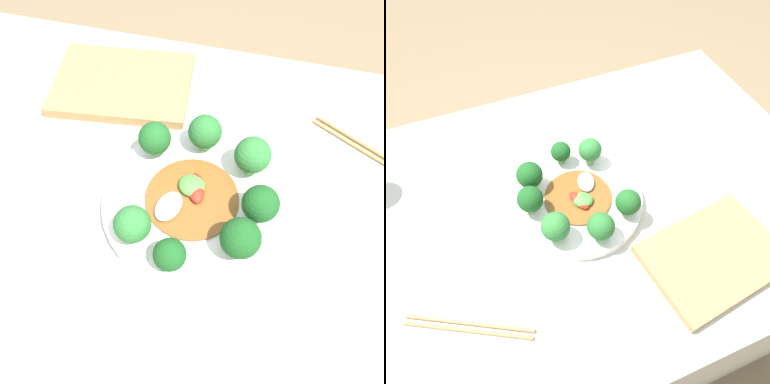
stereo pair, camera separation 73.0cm
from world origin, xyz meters
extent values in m
plane|color=#7F6B4C|center=(0.00, 0.00, 0.00)|extent=(8.00, 8.00, 0.00)
cube|color=#B7BCAD|center=(0.00, 0.00, 0.36)|extent=(1.18, 0.77, 0.72)
cylinder|color=white|center=(-0.02, 0.01, 0.73)|extent=(0.28, 0.28, 0.02)
cylinder|color=#70A356|center=(-0.02, -0.10, 0.75)|extent=(0.02, 0.02, 0.02)
sphere|color=#19511E|center=(-0.02, -0.10, 0.78)|extent=(0.04, 0.04, 0.04)
cylinder|color=#89B76B|center=(0.08, 0.00, 0.75)|extent=(0.02, 0.02, 0.02)
sphere|color=#19511E|center=(0.08, 0.00, 0.78)|extent=(0.05, 0.05, 0.05)
cylinder|color=#89B76B|center=(-0.02, 0.11, 0.75)|extent=(0.02, 0.02, 0.02)
sphere|color=#286B2D|center=(-0.02, 0.11, 0.78)|extent=(0.05, 0.05, 0.05)
cylinder|color=#70A356|center=(-0.08, -0.07, 0.76)|extent=(0.02, 0.02, 0.02)
sphere|color=#2D7533|center=(-0.08, -0.07, 0.79)|extent=(0.05, 0.05, 0.05)
cylinder|color=#7AAD5B|center=(0.06, -0.06, 0.75)|extent=(0.02, 0.02, 0.02)
sphere|color=#19511E|center=(0.06, -0.06, 0.79)|extent=(0.06, 0.06, 0.06)
cylinder|color=#89B76B|center=(-0.10, 0.08, 0.75)|extent=(0.02, 0.02, 0.02)
sphere|color=#1E5B23|center=(-0.10, 0.08, 0.78)|extent=(0.05, 0.05, 0.05)
cylinder|color=#70A356|center=(0.06, 0.08, 0.75)|extent=(0.02, 0.02, 0.02)
sphere|color=#2D7533|center=(0.06, 0.08, 0.79)|extent=(0.06, 0.06, 0.06)
cylinder|color=brown|center=(-0.02, 0.01, 0.75)|extent=(0.14, 0.14, 0.01)
ellipsoid|color=beige|center=(-0.05, -0.02, 0.75)|extent=(0.05, 0.06, 0.02)
ellipsoid|color=#4C933D|center=(-0.02, 0.02, 0.76)|extent=(0.05, 0.05, 0.02)
ellipsoid|color=red|center=(-0.01, 0.02, 0.76)|extent=(0.04, 0.06, 0.02)
cylinder|color=#AD7F4C|center=(0.26, 0.18, 0.73)|extent=(0.21, 0.12, 0.01)
cylinder|color=#AD7F4C|center=(0.26, 0.17, 0.73)|extent=(0.21, 0.12, 0.01)
cube|color=#AD7F4C|center=(-0.21, 0.23, 0.73)|extent=(0.28, 0.22, 0.02)
camera|label=1|loc=(0.05, -0.27, 1.24)|focal=35.00mm
camera|label=2|loc=(0.16, 0.44, 1.39)|focal=35.00mm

